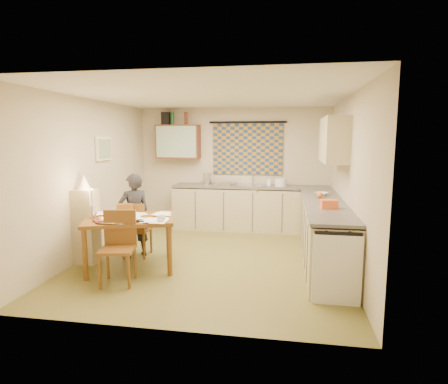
% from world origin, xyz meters
% --- Properties ---
extents(floor, '(4.00, 4.50, 0.02)m').
position_xyz_m(floor, '(0.00, 0.00, -0.01)').
color(floor, brown).
rests_on(floor, ground).
extents(ceiling, '(4.00, 4.50, 0.02)m').
position_xyz_m(ceiling, '(0.00, 0.00, 2.51)').
color(ceiling, white).
rests_on(ceiling, floor).
extents(wall_back, '(4.00, 0.02, 2.50)m').
position_xyz_m(wall_back, '(0.00, 2.26, 1.25)').
color(wall_back, beige).
rests_on(wall_back, floor).
extents(wall_front, '(4.00, 0.02, 2.50)m').
position_xyz_m(wall_front, '(0.00, -2.26, 1.25)').
color(wall_front, beige).
rests_on(wall_front, floor).
extents(wall_left, '(0.02, 4.50, 2.50)m').
position_xyz_m(wall_left, '(-2.01, 0.00, 1.25)').
color(wall_left, beige).
rests_on(wall_left, floor).
extents(wall_right, '(0.02, 4.50, 2.50)m').
position_xyz_m(wall_right, '(2.01, 0.00, 1.25)').
color(wall_right, beige).
rests_on(wall_right, floor).
extents(window_blind, '(1.45, 0.03, 1.05)m').
position_xyz_m(window_blind, '(0.30, 2.22, 1.65)').
color(window_blind, navy).
rests_on(window_blind, wall_back).
extents(curtain_rod, '(1.60, 0.04, 0.04)m').
position_xyz_m(curtain_rod, '(0.30, 2.20, 2.20)').
color(curtain_rod, black).
rests_on(curtain_rod, wall_back).
extents(wall_cabinet, '(0.90, 0.34, 0.70)m').
position_xyz_m(wall_cabinet, '(-1.15, 2.08, 1.80)').
color(wall_cabinet, '#592C1C').
rests_on(wall_cabinet, wall_back).
extents(wall_cabinet_glass, '(0.84, 0.02, 0.64)m').
position_xyz_m(wall_cabinet_glass, '(-1.15, 1.91, 1.80)').
color(wall_cabinet_glass, '#99B2A5').
rests_on(wall_cabinet_glass, wall_back).
extents(upper_cabinet_right, '(0.34, 1.30, 0.70)m').
position_xyz_m(upper_cabinet_right, '(1.83, 0.55, 1.85)').
color(upper_cabinet_right, tan).
rests_on(upper_cabinet_right, wall_right).
extents(framed_print, '(0.04, 0.50, 0.40)m').
position_xyz_m(framed_print, '(-1.97, 0.40, 1.70)').
color(framed_print, '#F0EAC9').
rests_on(framed_print, wall_left).
extents(print_canvas, '(0.01, 0.42, 0.32)m').
position_xyz_m(print_canvas, '(-1.95, 0.40, 1.70)').
color(print_canvas, '#B6B8A4').
rests_on(print_canvas, wall_left).
extents(counter_back, '(3.30, 0.62, 0.92)m').
position_xyz_m(counter_back, '(0.47, 1.95, 0.45)').
color(counter_back, tan).
rests_on(counter_back, floor).
extents(counter_right, '(0.62, 2.95, 0.92)m').
position_xyz_m(counter_right, '(1.70, 0.14, 0.45)').
color(counter_right, tan).
rests_on(counter_right, floor).
extents(stove, '(0.54, 0.54, 0.84)m').
position_xyz_m(stove, '(1.70, -1.13, 0.42)').
color(stove, white).
rests_on(stove, floor).
extents(sink, '(0.68, 0.63, 0.10)m').
position_xyz_m(sink, '(0.41, 1.95, 0.88)').
color(sink, silver).
rests_on(sink, counter_back).
extents(tap, '(0.04, 0.04, 0.28)m').
position_xyz_m(tap, '(0.42, 2.13, 1.06)').
color(tap, silver).
rests_on(tap, counter_back).
extents(dish_rack, '(0.43, 0.40, 0.06)m').
position_xyz_m(dish_rack, '(-0.11, 1.95, 0.95)').
color(dish_rack, silver).
rests_on(dish_rack, counter_back).
extents(kettle, '(0.22, 0.22, 0.24)m').
position_xyz_m(kettle, '(-0.50, 1.95, 1.04)').
color(kettle, silver).
rests_on(kettle, counter_back).
extents(mixing_bowl, '(0.29, 0.29, 0.16)m').
position_xyz_m(mixing_bowl, '(1.00, 1.95, 1.00)').
color(mixing_bowl, white).
rests_on(mixing_bowl, counter_back).
extents(soap_bottle, '(0.10, 0.10, 0.18)m').
position_xyz_m(soap_bottle, '(0.77, 2.00, 1.01)').
color(soap_bottle, white).
rests_on(soap_bottle, counter_back).
extents(bowl, '(0.38, 0.38, 0.05)m').
position_xyz_m(bowl, '(1.70, 0.84, 0.95)').
color(bowl, white).
rests_on(bowl, counter_right).
extents(orange_bag, '(0.24, 0.19, 0.12)m').
position_xyz_m(orange_bag, '(1.70, -0.33, 0.98)').
color(orange_bag, orange).
rests_on(orange_bag, counter_right).
extents(fruit_orange, '(0.10, 0.10, 0.10)m').
position_xyz_m(fruit_orange, '(1.65, 0.54, 0.97)').
color(fruit_orange, orange).
rests_on(fruit_orange, counter_right).
extents(speaker, '(0.19, 0.22, 0.26)m').
position_xyz_m(speaker, '(-1.41, 2.08, 2.28)').
color(speaker, black).
rests_on(speaker, wall_cabinet).
extents(bottle_green, '(0.08, 0.08, 0.26)m').
position_xyz_m(bottle_green, '(-1.27, 2.08, 2.28)').
color(bottle_green, '#195926').
rests_on(bottle_green, wall_cabinet).
extents(bottle_brown, '(0.09, 0.09, 0.26)m').
position_xyz_m(bottle_brown, '(-0.97, 2.08, 2.28)').
color(bottle_brown, '#592C1C').
rests_on(bottle_brown, wall_cabinet).
extents(dining_table, '(1.46, 1.28, 0.75)m').
position_xyz_m(dining_table, '(-1.10, -0.62, 0.38)').
color(dining_table, brown).
rests_on(dining_table, floor).
extents(chair_far, '(0.41, 0.41, 0.88)m').
position_xyz_m(chair_far, '(-1.23, -0.07, 0.27)').
color(chair_far, brown).
rests_on(chair_far, floor).
extents(chair_near, '(0.50, 0.50, 0.94)m').
position_xyz_m(chair_near, '(-1.02, -1.19, 0.29)').
color(chair_near, brown).
rests_on(chair_near, floor).
extents(person, '(0.80, 0.79, 1.34)m').
position_xyz_m(person, '(-1.25, -0.09, 0.67)').
color(person, black).
rests_on(person, floor).
extents(shelf_stand, '(0.32, 0.30, 1.12)m').
position_xyz_m(shelf_stand, '(-1.84, -0.51, 0.56)').
color(shelf_stand, tan).
rests_on(shelf_stand, floor).
extents(lampshade, '(0.20, 0.20, 0.22)m').
position_xyz_m(lampshade, '(-1.84, -0.51, 1.23)').
color(lampshade, '#F0EAC9').
rests_on(lampshade, shelf_stand).
extents(letter_rack, '(0.23, 0.13, 0.16)m').
position_xyz_m(letter_rack, '(-1.25, -0.42, 0.83)').
color(letter_rack, brown).
rests_on(letter_rack, dining_table).
extents(mug, '(0.20, 0.20, 0.09)m').
position_xyz_m(mug, '(-0.55, -0.82, 0.80)').
color(mug, white).
rests_on(mug, dining_table).
extents(magazine, '(0.44, 0.44, 0.02)m').
position_xyz_m(magazine, '(-1.42, -1.01, 0.76)').
color(magazine, maroon).
rests_on(magazine, dining_table).
extents(book, '(0.41, 0.42, 0.02)m').
position_xyz_m(book, '(-1.47, -0.83, 0.76)').
color(book, orange).
rests_on(book, dining_table).
extents(orange_box, '(0.14, 0.12, 0.04)m').
position_xyz_m(orange_box, '(-1.29, -1.00, 0.77)').
color(orange_box, orange).
rests_on(orange_box, dining_table).
extents(eyeglasses, '(0.14, 0.09, 0.02)m').
position_xyz_m(eyeglasses, '(-0.85, -0.87, 0.76)').
color(eyeglasses, black).
rests_on(eyeglasses, dining_table).
extents(candle_holder, '(0.07, 0.07, 0.18)m').
position_xyz_m(candle_holder, '(-1.59, -0.76, 0.84)').
color(candle_holder, silver).
rests_on(candle_holder, dining_table).
extents(candle, '(0.03, 0.03, 0.22)m').
position_xyz_m(candle, '(-1.61, -0.71, 1.04)').
color(candle, white).
rests_on(candle, dining_table).
extents(candle_flame, '(0.02, 0.02, 0.02)m').
position_xyz_m(candle_flame, '(-1.60, -0.72, 1.16)').
color(candle_flame, '#FFCC66').
rests_on(candle_flame, dining_table).
extents(papers, '(1.24, 0.95, 0.03)m').
position_xyz_m(papers, '(-1.02, -0.64, 0.76)').
color(papers, white).
rests_on(papers, dining_table).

